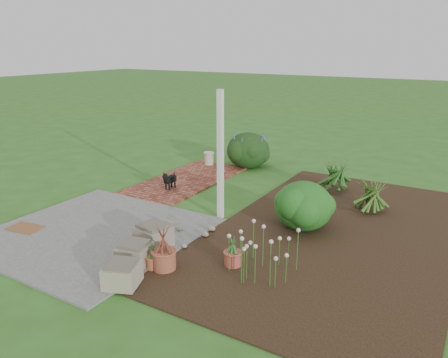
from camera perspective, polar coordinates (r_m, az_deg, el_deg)
The scene contains 19 objects.
ground at distance 8.74m, azimuth -2.48°, elevation -4.85°, with size 80.00×80.00×0.00m, color #305B1D.
concrete_patio at distance 8.28m, azimuth -16.61°, elevation -6.75°, with size 3.50×3.50×0.04m, color #5A5A58.
brick_path at distance 11.01m, azimuth -4.85°, elevation -0.09°, with size 1.60×3.50×0.04m, color maroon.
garden_bed at distance 8.19m, azimuth 14.40°, elevation -6.87°, with size 4.00×7.00×0.03m, color black.
veranda_post at distance 8.28m, azimuth -0.48°, elevation 3.01°, with size 0.10×0.10×2.50m, color white.
stone_trough_near at distance 6.41m, azimuth -13.14°, elevation -12.13°, with size 0.45×0.45×0.30m, color gray.
stone_trough_mid at distance 6.93m, azimuth -11.59°, elevation -9.63°, with size 0.46×0.46×0.30m, color #77685A.
stone_trough_far at distance 7.45m, azimuth -9.18°, elevation -7.39°, with size 0.50×0.50×0.33m, color #796A5A.
coir_doormat at distance 8.85m, azimuth -24.50°, elevation -5.85°, with size 0.61×0.39×0.02m, color brown.
black_dog at distance 10.21m, azimuth -7.17°, elevation -0.03°, with size 0.15×0.47×0.40m.
cream_ceramic_urn at distance 12.27m, azimuth -1.99°, elevation 2.70°, with size 0.26×0.26×0.34m, color #C0B79E.
evergreen_shrub at distance 8.11m, azimuth 10.37°, elevation -3.29°, with size 1.06×1.06×0.90m, color #0E370F.
agapanthus_clump_back at distance 9.25m, azimuth 18.69°, elevation -1.47°, with size 0.97×0.97×0.87m, color #173711, non-canonical shape.
agapanthus_clump_front at distance 10.34m, azimuth 14.39°, elevation 0.92°, with size 1.01×1.01×0.90m, color #0F3615, non-canonical shape.
pink_flower_patch at distance 6.58m, azimuth 4.75°, elevation -8.96°, with size 1.12×1.12×0.72m, color #113D0F, non-canonical shape.
terracotta_pot_bronze at distance 6.74m, azimuth -7.84°, elevation -10.38°, with size 0.36×0.36×0.29m, color brown.
terracotta_pot_small_left at distance 6.80m, azimuth 1.17°, elevation -10.32°, with size 0.27×0.27×0.22m, color #AB453A.
terracotta_pot_small_right at distance 6.81m, azimuth -9.20°, elevation -10.66°, with size 0.22×0.22×0.19m, color #AF5F3B.
purple_flowering_bush at distance 12.09m, azimuth 3.17°, elevation 3.88°, with size 1.18×1.18×1.00m, color black.
Camera 1 is at (4.50, -6.74, 3.28)m, focal length 35.00 mm.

